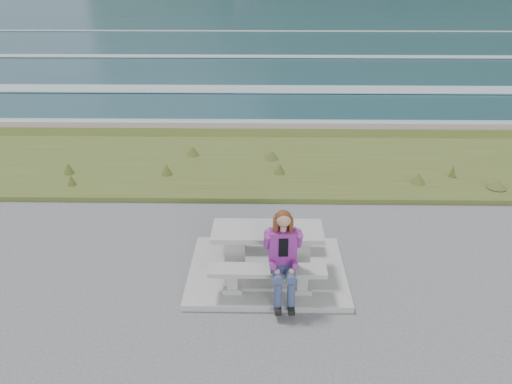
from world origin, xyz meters
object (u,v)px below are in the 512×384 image
at_px(bench_landward, 267,274).
at_px(bench_seaward, 267,230).
at_px(picnic_table, 267,238).
at_px(seated_woman, 283,269).

xyz_separation_m(bench_landward, bench_seaward, (0.00, 1.40, 0.00)).
xyz_separation_m(picnic_table, bench_seaward, (0.00, 0.70, -0.23)).
height_order(bench_landward, seated_woman, seated_woman).
distance_m(bench_seaward, seated_woman, 1.56).
xyz_separation_m(bench_seaward, seated_woman, (0.23, -1.53, 0.17)).
bearing_deg(seated_woman, bench_landward, 146.11).
xyz_separation_m(picnic_table, seated_woman, (0.23, -0.83, -0.06)).
height_order(picnic_table, seated_woman, seated_woman).
relative_size(bench_seaward, seated_woman, 1.27).
distance_m(picnic_table, bench_landward, 0.74).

